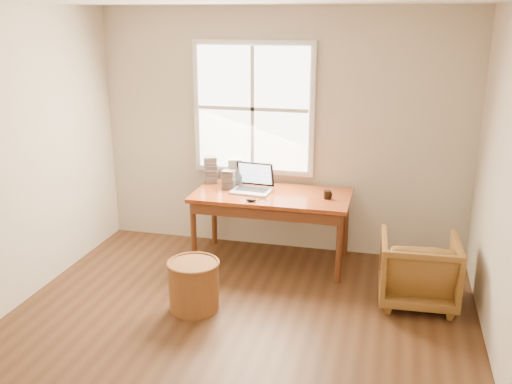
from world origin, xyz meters
TOP-DOWN VIEW (x-y plane):
  - room_shell at (-0.02, 0.16)m, footprint 4.04×4.54m
  - desk at (0.00, 1.80)m, footprint 1.60×0.80m
  - armchair at (1.48, 1.24)m, footprint 0.71×0.73m
  - wicker_stool at (-0.44, 0.63)m, footprint 0.53×0.53m
  - laptop at (-0.22, 1.79)m, footprint 0.44×0.46m
  - mouse at (-0.14, 1.49)m, footprint 0.10×0.06m
  - coffee_mug at (0.57, 1.77)m, footprint 0.08×0.08m
  - cd_stack_a at (-0.45, 2.01)m, footprint 0.18×0.17m
  - cd_stack_b at (-0.47, 1.86)m, footprint 0.13×0.11m
  - cd_stack_c at (-0.73, 2.03)m, footprint 0.17×0.16m
  - cd_stack_d at (-0.47, 2.15)m, footprint 0.16×0.15m

SIDE VIEW (x-z plane):
  - wicker_stool at x=-0.44m, z-range 0.00..0.44m
  - armchair at x=1.48m, z-range 0.00..0.63m
  - desk at x=0.00m, z-range 0.71..0.75m
  - mouse at x=-0.14m, z-range 0.75..0.78m
  - coffee_mug at x=0.57m, z-range 0.75..0.83m
  - cd_stack_d at x=-0.47m, z-range 0.75..0.92m
  - cd_stack_b at x=-0.47m, z-range 0.75..0.95m
  - cd_stack_a at x=-0.45m, z-range 0.75..1.04m
  - cd_stack_c at x=-0.73m, z-range 0.75..1.04m
  - laptop at x=-0.22m, z-range 0.75..1.05m
  - room_shell at x=-0.02m, z-range 0.00..2.64m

